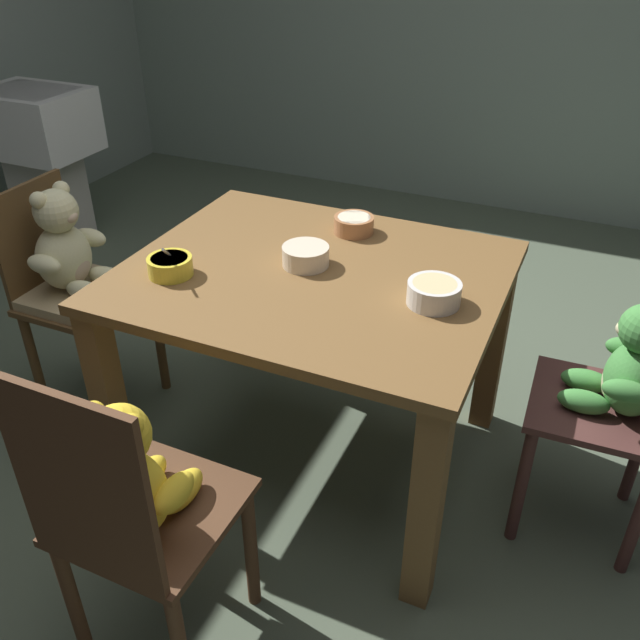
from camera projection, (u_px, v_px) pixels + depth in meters
name	position (u px, v px, depth m)	size (l,w,h in m)	color
ground_plane	(314.00, 455.00, 2.44)	(5.20, 5.20, 0.04)	#4E5A47
dining_table	(313.00, 309.00, 2.11)	(1.13, 0.94, 0.73)	brown
teddy_chair_near_right	(626.00, 385.00, 1.87)	(0.39, 0.38, 0.87)	#482925
teddy_chair_near_left	(72.00, 269.00, 2.40)	(0.39, 0.38, 0.87)	brown
teddy_chair_near_front	(133.00, 496.00, 1.51)	(0.38, 0.39, 0.94)	#4F321E
porridge_bowl_white_near_right	(434.00, 293.00, 1.86)	(0.15, 0.15, 0.06)	silver
porridge_bowl_cream_center	(306.00, 255.00, 2.05)	(0.14, 0.14, 0.06)	beige
porridge_bowl_yellow_near_left	(170.00, 266.00, 2.00)	(0.13, 0.14, 0.12)	yellow
porridge_bowl_terracotta_far_center	(354.00, 224.00, 2.25)	(0.13, 0.13, 0.06)	#B07247
sink_basin	(40.00, 147.00, 3.60)	(0.56, 0.42, 0.85)	#B7B2A8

